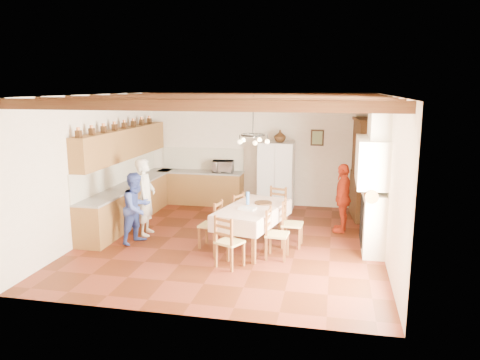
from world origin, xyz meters
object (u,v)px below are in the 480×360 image
refrigerator (276,176)px  person_man (146,197)px  hutch (365,169)px  chair_right_far (292,223)px  chair_end_far (275,209)px  person_woman_blue (137,208)px  dining_table (253,211)px  person_woman_red (343,198)px  chair_end_near (230,241)px  chair_left_far (232,214)px  chair_left_near (211,224)px  chair_right_near (277,233)px  microwave (223,166)px

refrigerator → person_man: (-2.48, -2.70, -0.05)m
hutch → chair_right_far: 2.99m
chair_end_far → person_woman_blue: bearing=-135.4°
chair_right_far → refrigerator: bearing=15.9°
hutch → person_woman_blue: 5.49m
dining_table → person_woman_red: 2.24m
refrigerator → chair_end_near: refrigerator is taller
chair_left_far → chair_end_near: 1.76m
person_man → person_woman_red: 4.29m
hutch → chair_left_near: 4.28m
chair_left_near → chair_right_near: same height
chair_left_far → person_woman_red: size_ratio=0.63×
person_man → microwave: bearing=-26.5°
microwave → chair_right_near: bearing=-68.7°
chair_left_near → chair_right_near: bearing=84.7°
refrigerator → chair_left_near: 3.37m
dining_table → person_woman_blue: bearing=-174.2°
refrigerator → microwave: 1.48m
hutch → chair_end_near: (-2.50, -3.78, -0.73)m
chair_right_near → chair_end_far: size_ratio=1.00×
dining_table → chair_left_near: 0.88m
chair_left_near → chair_end_far: same height
refrigerator → person_woman_red: refrigerator is taller
person_man → refrigerator: bearing=-49.4°
person_woman_red → chair_right_near: bearing=-23.3°
refrigerator → chair_end_far: 1.86m
chair_right_far → person_woman_blue: (-3.13, -0.41, 0.25)m
chair_right_far → chair_end_far: same height
chair_end_near → chair_right_near: bearing=-116.2°
microwave → chair_left_near: bearing=-86.9°
hutch → chair_end_far: 2.57m
person_man → microwave: person_man is taller
chair_left_far → person_man: (-1.84, -0.28, 0.36)m
chair_left_near → chair_right_far: 1.64m
dining_table → person_man: size_ratio=1.24×
microwave → person_man: bearing=-116.0°
hutch → chair_right_far: hutch is taller
chair_left_near → chair_end_far: bearing=150.2°
dining_table → hutch: bearing=49.2°
hutch → person_woman_blue: hutch is taller
chair_left_far → chair_end_near: bearing=34.7°
dining_table → chair_left_far: bearing=133.1°
hutch → chair_left_near: size_ratio=2.52×
chair_right_near → chair_end_far: bearing=12.6°
chair_left_near → hutch: bearing=140.8°
refrigerator → dining_table: bearing=-90.8°
person_woman_red → refrigerator: bearing=-125.5°
chair_left_far → chair_right_near: same height
person_woman_red → microwave: size_ratio=2.74×
chair_right_far → chair_end_near: (-0.99, -1.31, 0.00)m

